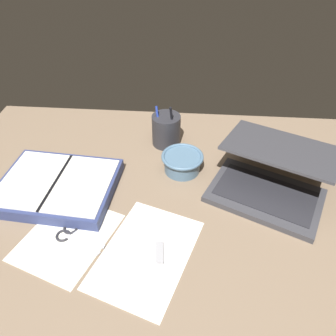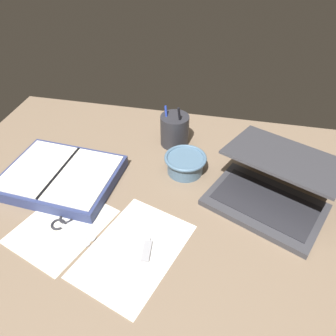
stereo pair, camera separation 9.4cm
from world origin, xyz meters
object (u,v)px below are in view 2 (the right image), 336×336
laptop (272,188)px  bowl (185,163)px  planner (61,176)px  scissors (66,224)px  pen_cup (175,130)px

laptop → bowl: size_ratio=3.07×
planner → scissors: 18.07cm
pen_cup → planner: pen_cup is taller
laptop → scissors: size_ratio=2.98×
pen_cup → scissors: size_ratio=1.16×
scissors → planner: bearing=144.9°
bowl → scissors: bearing=-134.0°
pen_cup → planner: size_ratio=0.45×
pen_cup → planner: 40.00cm
bowl → planner: 38.02cm
laptop → planner: laptop is taller
pen_cup → scissors: (-20.96, -42.25, -5.12)cm
bowl → scissors: 39.21cm
bowl → pen_cup: (-6.18, 14.10, 2.19)cm
pen_cup → planner: bearing=-138.3°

